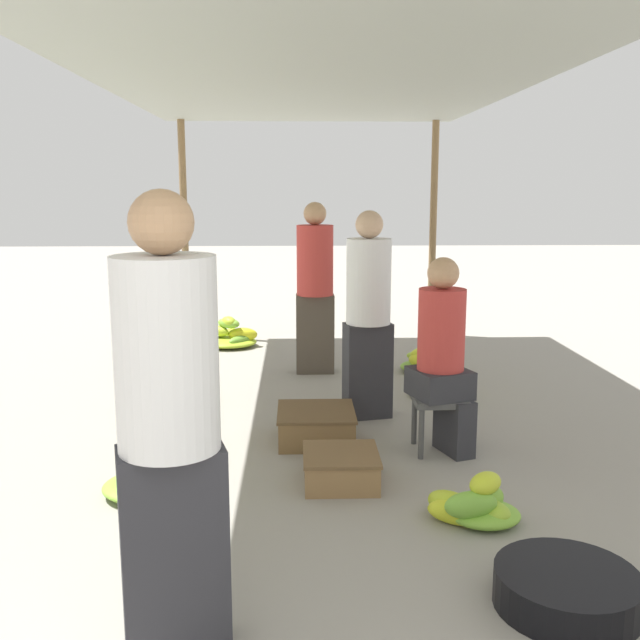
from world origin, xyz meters
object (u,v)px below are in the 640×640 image
(stool, at_px, (439,407))
(banana_pile_left_1, at_px, (164,438))
(banana_pile_left_2, at_px, (184,388))
(crate_mid, at_px, (341,468))
(banana_pile_left_0, at_px, (154,474))
(crate_near, at_px, (316,425))
(banana_pile_right_0, at_px, (475,507))
(vendor_seated, at_px, (443,354))
(shopper_walking_mid, at_px, (368,312))
(banana_pile_left_3, at_px, (230,337))
(banana_pile_right_2, at_px, (428,362))
(vendor_foreground, at_px, (169,423))
(basin_black, at_px, (566,590))
(banana_pile_right_1, at_px, (440,385))
(shopper_walking_far, at_px, (315,286))

(stool, distance_m, banana_pile_left_1, 1.80)
(banana_pile_left_2, xyz_separation_m, crate_mid, (1.16, -1.64, -0.02))
(banana_pile_left_0, height_order, crate_near, banana_pile_left_0)
(stool, height_order, crate_near, stool)
(stool, distance_m, crate_near, 0.84)
(banana_pile_right_0, bearing_deg, vendor_seated, 88.29)
(banana_pile_left_1, xyz_separation_m, crate_mid, (1.12, -0.54, 0.00))
(stool, height_order, shopper_walking_mid, shopper_walking_mid)
(banana_pile_left_0, distance_m, banana_pile_left_3, 3.81)
(banana_pile_right_2, bearing_deg, banana_pile_left_3, 148.38)
(vendor_foreground, height_order, banana_pile_left_1, vendor_foreground)
(banana_pile_left_0, height_order, banana_pile_left_3, same)
(banana_pile_left_1, height_order, banana_pile_left_2, banana_pile_left_2)
(basin_black, xyz_separation_m, crate_near, (-0.97, 1.99, 0.03))
(banana_pile_right_1, xyz_separation_m, crate_mid, (-0.93, -1.75, 0.00))
(banana_pile_left_0, distance_m, crate_near, 1.24)
(vendor_foreground, bearing_deg, shopper_walking_far, 81.33)
(banana_pile_left_3, bearing_deg, banana_pile_right_2, -31.62)
(banana_pile_right_2, bearing_deg, basin_black, -91.92)
(vendor_foreground, bearing_deg, banana_pile_right_2, 67.32)
(stool, relative_size, banana_pile_left_1, 0.63)
(vendor_seated, distance_m, shopper_walking_far, 2.21)
(banana_pile_left_2, distance_m, banana_pile_right_0, 2.82)
(stool, bearing_deg, banana_pile_left_2, 148.12)
(banana_pile_left_2, xyz_separation_m, shopper_walking_mid, (1.43, -0.41, 0.68))
(vendor_seated, relative_size, banana_pile_right_0, 2.56)
(vendor_foreground, height_order, banana_pile_left_0, vendor_foreground)
(stool, bearing_deg, shopper_walking_mid, 118.45)
(basin_black, distance_m, banana_pile_left_1, 2.67)
(stool, distance_m, banana_pile_right_2, 2.04)
(vendor_seated, xyz_separation_m, shopper_walking_mid, (-0.41, 0.73, 0.15))
(stool, xyz_separation_m, vendor_seated, (0.02, -0.01, 0.35))
(banana_pile_left_3, distance_m, banana_pile_right_1, 2.75)
(banana_pile_right_1, bearing_deg, vendor_foreground, -116.77)
(crate_mid, bearing_deg, banana_pile_left_0, -175.21)
(basin_black, bearing_deg, banana_pile_left_1, 137.25)
(banana_pile_right_2, height_order, crate_mid, banana_pile_right_2)
(banana_pile_right_2, relative_size, crate_mid, 1.17)
(banana_pile_right_1, distance_m, crate_near, 1.47)
(banana_pile_left_2, bearing_deg, vendor_foreground, -81.69)
(banana_pile_left_3, relative_size, banana_pile_right_0, 1.27)
(banana_pile_right_2, bearing_deg, stool, -98.62)
(basin_black, distance_m, banana_pile_right_2, 3.79)
(stool, bearing_deg, crate_mid, -142.83)
(vendor_foreground, relative_size, banana_pile_left_3, 2.69)
(banana_pile_right_1, xyz_separation_m, banana_pile_right_2, (0.04, 0.77, 0.01))
(basin_black, bearing_deg, banana_pile_left_0, 148.14)
(vendor_foreground, distance_m, banana_pile_left_3, 5.27)
(banana_pile_left_1, relative_size, banana_pile_right_2, 1.14)
(crate_near, bearing_deg, banana_pile_right_2, 58.60)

